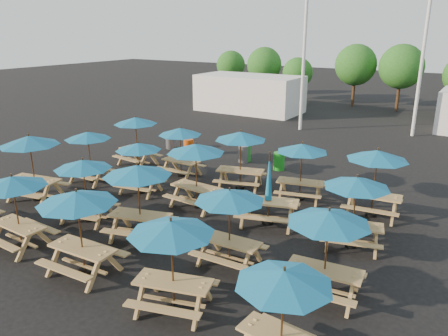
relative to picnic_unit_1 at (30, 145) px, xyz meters
The scene contains 33 objects.
ground 6.78m from the picnic_unit_1, 25.38° to the left, with size 120.00×120.00×0.00m, color black.
picnic_unit_1 is the anchor object (origin of this frame).
picnic_unit_2 2.56m from the picnic_unit_1, 85.27° to the left, with size 1.96×1.96×2.21m.
picnic_unit_3 5.39m from the picnic_unit_1, 87.67° to the left, with size 2.21×2.21×2.35m.
picnic_unit_4 4.00m from the picnic_unit_1, 41.74° to the right, with size 2.00×2.00×2.26m.
picnic_unit_5 3.20m from the picnic_unit_1, ahead, with size 2.28×2.28×2.18m.
picnic_unit_6 3.94m from the picnic_unit_1, 42.50° to the left, with size 2.05×2.05×2.07m.
picnic_unit_7 5.99m from the picnic_unit_1, 60.29° to the left, with size 1.96×1.96×2.19m.
picnic_unit_8 6.33m from the picnic_unit_1, 24.94° to the right, with size 2.13×2.13×2.37m.
picnic_unit_9 5.62m from the picnic_unit_1, ahead, with size 2.57×2.57×2.42m.
picnic_unit_10 6.22m from the picnic_unit_1, 25.54° to the left, with size 2.17×2.17×2.41m.
picnic_unit_11 7.93m from the picnic_unit_1, 41.00° to the left, with size 2.56×2.56×2.40m.
picnic_unit_12 9.13m from the picnic_unit_1, 16.77° to the right, with size 2.42×2.42×2.28m.
picnic_unit_13 8.77m from the picnic_unit_1, ahead, with size 1.97×1.97×2.22m.
picnic_unit_14 8.98m from the picnic_unit_1, 17.96° to the left, with size 2.39×2.22×2.52m.
picnic_unit_15 10.07m from the picnic_unit_1, 32.06° to the left, with size 2.31×2.31×2.23m.
picnic_unit_16 11.99m from the picnic_unit_1, 14.39° to the right, with size 1.99×1.99×2.14m.
picnic_unit_17 11.51m from the picnic_unit_1, ahead, with size 2.16×2.16×2.29m.
picnic_unit_18 11.63m from the picnic_unit_1, 12.95° to the left, with size 2.34×2.34×2.23m.
picnic_unit_19 12.42m from the picnic_unit_1, 25.01° to the left, with size 2.27×2.27×2.40m.
waste_bin_0 8.79m from the picnic_unit_1, 92.45° to the left, with size 0.51×0.51×0.82m, color gray.
waste_bin_1 8.39m from the picnic_unit_1, 81.43° to the left, with size 0.51×0.51×0.82m, color #C8490B.
waste_bin_2 9.82m from the picnic_unit_1, 63.65° to the left, with size 0.51×0.51×0.82m, color #1A8F1F.
waste_bin_3 9.67m from the picnic_unit_1, 63.38° to the left, with size 0.51×0.51×0.82m, color gray.
waste_bin_4 10.55m from the picnic_unit_1, 52.96° to the left, with size 0.51×0.51×0.82m, color #1A8F1F.
mast_0 17.60m from the picnic_unit_1, 77.22° to the left, with size 0.20×0.20×12.00m, color silver.
mast_1 21.73m from the picnic_unit_1, 61.22° to the left, with size 0.20×0.20×12.00m, color silver.
event_tent_0 20.88m from the picnic_unit_1, 96.05° to the left, with size 8.00×4.00×2.80m, color silver.
tree_0 29.20m from the picnic_unit_1, 106.46° to the left, with size 2.80×2.80×4.24m.
tree_1 26.96m from the picnic_unit_1, 98.42° to the left, with size 3.11×3.11×4.72m.
tree_2 26.41m from the picnic_unit_1, 91.28° to the left, with size 2.59×2.59×3.93m.
tree_3 27.79m from the picnic_unit_1, 81.62° to the left, with size 3.36×3.36×5.09m.
tree_4 28.11m from the picnic_unit_1, 74.09° to the left, with size 3.41×3.41×5.17m.
Camera 1 is at (8.54, -12.14, 6.25)m, focal length 35.00 mm.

